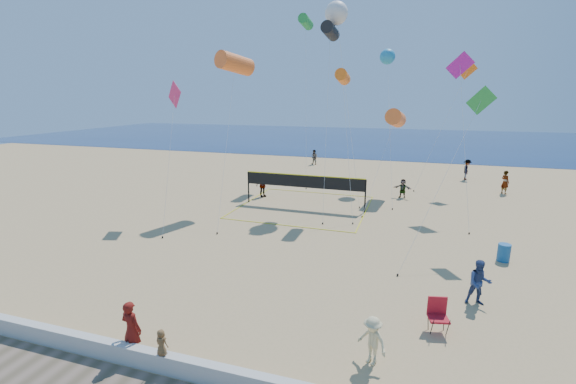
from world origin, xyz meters
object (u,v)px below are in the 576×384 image
(camp_chair, at_px, (438,313))
(trash_barrel, at_px, (504,253))
(volleyball_net, at_px, (304,185))
(woman, at_px, (132,330))

(camp_chair, distance_m, trash_barrel, 7.72)
(volleyball_net, bearing_deg, trash_barrel, -26.82)
(woman, xyz_separation_m, camp_chair, (8.75, 4.17, -0.25))
(woman, relative_size, trash_barrel, 2.16)
(trash_barrel, bearing_deg, camp_chair, -115.72)
(camp_chair, xyz_separation_m, volleyball_net, (-8.14, 13.00, 0.93))
(woman, xyz_separation_m, trash_barrel, (12.09, 11.12, -0.49))
(woman, distance_m, trash_barrel, 16.43)
(volleyball_net, bearing_deg, woman, -91.08)
(camp_chair, height_order, trash_barrel, camp_chair)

